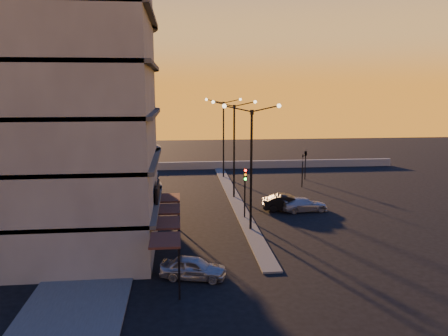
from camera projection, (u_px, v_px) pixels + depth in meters
ground at (250, 230)px, 33.13m from camera, size 120.00×120.00×0.00m
sidewalk_west at (117, 218)px, 35.96m from camera, size 5.00×40.00×0.12m
median at (234, 197)px, 42.90m from camera, size 1.20×36.00×0.12m
parapet at (234, 165)px, 58.68m from camera, size 44.00×0.50×1.00m
building at (49, 69)px, 29.60m from camera, size 14.35×17.08×25.00m
streetlamp_near at (251, 157)px, 32.13m from camera, size 4.32×0.32×9.51m
streetlamp_mid at (234, 141)px, 41.91m from camera, size 4.32×0.32×9.51m
streetlamp_far at (223, 131)px, 51.70m from camera, size 4.32×0.32×9.51m
traffic_light_main at (245, 185)px, 35.42m from camera, size 0.28×0.44×4.25m
signal_east_a at (302, 170)px, 47.30m from camera, size 0.13×0.16×3.60m
signal_east_b at (306, 154)px, 51.16m from camera, size 0.42×1.99×3.60m
car_hatchback at (193, 268)px, 24.58m from camera, size 3.99×2.38×1.27m
car_sedan at (287, 203)px, 38.33m from camera, size 4.42×1.81×1.43m
car_wagon at (304, 204)px, 38.15m from camera, size 4.28×2.07×1.20m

